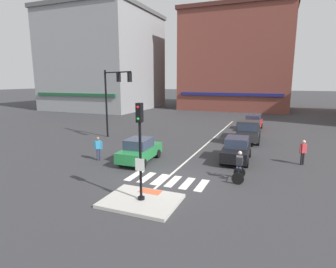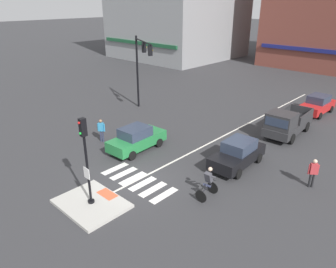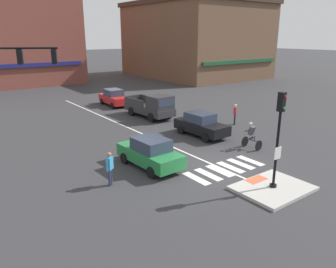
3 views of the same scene
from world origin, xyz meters
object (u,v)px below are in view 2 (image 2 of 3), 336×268
car_red_eastbound_distant (317,105)px  pedestrian_at_curb_left (101,129)px  car_black_eastbound_mid (238,154)px  car_green_westbound_near (137,139)px  pedestrian_waiting_far_side (313,171)px  cyclist (208,182)px  pickup_truck_charcoal_eastbound_far (286,123)px  traffic_light_mast (141,61)px  signal_pole (86,154)px

car_red_eastbound_distant → pedestrian_at_curb_left: size_ratio=2.49×
car_black_eastbound_mid → pedestrian_at_curb_left: pedestrian_at_curb_left is taller
car_green_westbound_near → pedestrian_waiting_far_side: 10.83m
cyclist → car_green_westbound_near: bearing=169.8°
car_green_westbound_near → pickup_truck_charcoal_eastbound_far: size_ratio=0.81×
car_green_westbound_near → car_black_eastbound_mid: bearing=23.9°
traffic_light_mast → car_red_eastbound_distant: 15.93m
car_black_eastbound_mid → pickup_truck_charcoal_eastbound_far: 6.42m
signal_pole → car_red_eastbound_distant: 21.84m
signal_pole → car_black_eastbound_mid: signal_pole is taller
signal_pole → cyclist: bearing=50.0°
car_red_eastbound_distant → pedestrian_waiting_far_side: size_ratio=2.49×
car_red_eastbound_distant → pickup_truck_charcoal_eastbound_far: (0.17, -6.73, 0.17)m
car_red_eastbound_distant → car_green_westbound_near: size_ratio=1.00×
car_red_eastbound_distant → car_green_westbound_near: 16.96m
car_green_westbound_near → pickup_truck_charcoal_eastbound_far: (6.22, 9.12, 0.17)m
car_black_eastbound_mid → cyclist: (0.71, -3.93, 0.06)m
pedestrian_at_curb_left → pickup_truck_charcoal_eastbound_far: bearing=47.8°
pedestrian_at_curb_left → pedestrian_waiting_far_side: size_ratio=1.00×
car_red_eastbound_distant → cyclist: size_ratio=2.48×
car_green_westbound_near → cyclist: cyclist is taller
car_black_eastbound_mid → pedestrian_at_curb_left: size_ratio=2.49×
signal_pole → car_black_eastbound_mid: (3.05, 8.40, -1.99)m
traffic_light_mast → pedestrian_waiting_far_side: size_ratio=3.87×
traffic_light_mast → pedestrian_at_curb_left: size_ratio=3.87×
car_green_westbound_near → pedestrian_at_curb_left: size_ratio=2.50×
traffic_light_mast → pickup_truck_charcoal_eastbound_far: bearing=15.8°
pedestrian_at_curb_left → car_green_westbound_near: bearing=16.3°
pedestrian_at_curb_left → cyclist: bearing=-2.4°
car_red_eastbound_distant → pedestrian_at_curb_left: 18.87m
signal_pole → car_red_eastbound_distant: bearing=82.1°
car_green_westbound_near → pedestrian_waiting_far_side: (10.29, 3.36, 0.17)m
car_red_eastbound_distant → cyclist: cyclist is taller
traffic_light_mast → pedestrian_at_curb_left: 7.98m
signal_pole → traffic_light_mast: size_ratio=0.68×
car_red_eastbound_distant → pedestrian_waiting_far_side: (4.24, -12.49, 0.17)m
traffic_light_mast → car_red_eastbound_distant: traffic_light_mast is taller
signal_pole → car_red_eastbound_distant: size_ratio=1.06×
car_red_eastbound_distant → car_green_westbound_near: (-6.06, -15.85, 0.00)m
car_red_eastbound_distant → pedestrian_waiting_far_side: bearing=-71.3°
pedestrian_waiting_far_side → car_black_eastbound_mid: bearing=-171.1°
traffic_light_mast → cyclist: traffic_light_mast is taller
traffic_light_mast → pedestrian_waiting_far_side: bearing=-8.5°
pickup_truck_charcoal_eastbound_far → pedestrian_at_curb_left: (-9.02, -9.94, 0.00)m
cyclist → pedestrian_at_curb_left: 9.61m
cyclist → pedestrian_at_curb_left: size_ratio=1.01×
car_green_westbound_near → pedestrian_at_curb_left: (-2.80, -0.82, 0.17)m
cyclist → pedestrian_waiting_far_side: size_ratio=1.01×
cyclist → signal_pole: bearing=-130.0°
pickup_truck_charcoal_eastbound_far → pedestrian_waiting_far_side: bearing=-54.7°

